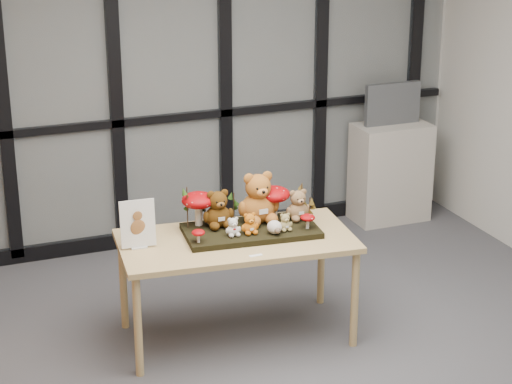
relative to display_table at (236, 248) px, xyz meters
name	(u,v)px	position (x,y,z in m)	size (l,w,h in m)	color
room_shell	(300,116)	(0.11, -0.71, 1.04)	(5.00, 5.00, 5.00)	beige
glass_partition	(171,72)	(0.11, 1.76, 0.78)	(4.90, 0.06, 2.78)	#2D383F
display_table	(236,248)	(0.00, 0.00, 0.00)	(1.57, 0.90, 0.70)	tan
diorama_tray	(251,231)	(0.12, 0.04, 0.09)	(0.86, 0.43, 0.04)	black
bear_pooh_yellow	(258,195)	(0.20, 0.14, 0.29)	(0.29, 0.26, 0.37)	#A75F21
bear_brown_medium	(218,206)	(-0.07, 0.16, 0.24)	(0.21, 0.19, 0.27)	#4A2B0A
bear_tan_back	(298,203)	(0.47, 0.08, 0.22)	(0.17, 0.16, 0.23)	olive
bear_small_yellow	(250,222)	(0.08, -0.03, 0.18)	(0.12, 0.11, 0.15)	#CC6612
bear_white_bow	(233,226)	(-0.03, -0.03, 0.17)	(0.10, 0.09, 0.14)	silver
bear_beige_small	(285,221)	(0.31, -0.07, 0.17)	(0.10, 0.09, 0.13)	#A08F54
plush_cream_hedgehog	(275,226)	(0.22, -0.10, 0.15)	(0.07, 0.07, 0.10)	beige
mushroom_back_left	(199,207)	(-0.18, 0.22, 0.23)	(0.22, 0.22, 0.24)	#8E0407
mushroom_back_right	(274,201)	(0.32, 0.16, 0.22)	(0.22, 0.22, 0.24)	#8E0407
mushroom_front_left	(198,235)	(-0.27, -0.06, 0.15)	(0.08, 0.08, 0.09)	#8E0407
mushroom_front_right	(308,221)	(0.46, -0.09, 0.16)	(0.10, 0.10, 0.11)	#8E0407
sprig_green_far_left	(187,208)	(-0.26, 0.20, 0.24)	(0.05, 0.05, 0.28)	#123A0D
sprig_green_mid_left	(205,208)	(-0.13, 0.23, 0.21)	(0.05, 0.05, 0.22)	#123A0D
sprig_dry_far_right	(301,201)	(0.50, 0.10, 0.22)	(0.05, 0.05, 0.24)	brown
sprig_dry_mid_right	(310,210)	(0.51, -0.02, 0.19)	(0.05, 0.05, 0.18)	brown
sprig_green_centre	(234,207)	(0.06, 0.22, 0.20)	(0.05, 0.05, 0.19)	#123A0D
sign_holder	(138,226)	(-0.62, 0.08, 0.21)	(0.22, 0.07, 0.31)	silver
label_card	(256,255)	(0.02, -0.30, 0.07)	(0.08, 0.03, 0.00)	white
cabinet	(390,172)	(1.99, 1.53, -0.21)	(0.64, 0.38, 0.86)	#B5AEA2
monitor	(393,104)	(1.99, 1.55, 0.40)	(0.51, 0.05, 0.36)	#4B4E53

